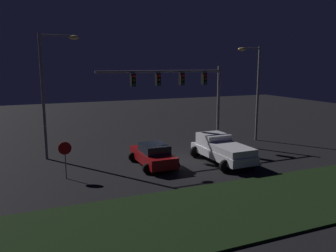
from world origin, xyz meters
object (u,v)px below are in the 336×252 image
at_px(pickup_truck, 221,148).
at_px(car_sedan, 153,155).
at_px(stop_sign, 65,153).
at_px(street_lamp_left, 50,82).
at_px(traffic_signal_gantry, 182,85).
at_px(street_lamp_right, 254,83).

xyz_separation_m(pickup_truck, car_sedan, (-4.62, 0.96, -0.26)).
distance_m(pickup_truck, stop_sign, 10.30).
bearing_deg(stop_sign, car_sedan, 4.84).
distance_m(car_sedan, street_lamp_left, 8.77).
bearing_deg(car_sedan, street_lamp_left, 52.31).
bearing_deg(car_sedan, pickup_truck, -101.91).
bearing_deg(car_sedan, stop_sign, 94.62).
distance_m(pickup_truck, car_sedan, 4.73).
bearing_deg(traffic_signal_gantry, street_lamp_left, 177.10).
bearing_deg(stop_sign, street_lamp_right, 14.78).
bearing_deg(pickup_truck, street_lamp_left, 61.41).
height_order(traffic_signal_gantry, street_lamp_left, street_lamp_left).
relative_size(car_sedan, street_lamp_right, 0.54).
xyz_separation_m(car_sedan, stop_sign, (-5.65, -0.48, 0.82)).
height_order(street_lamp_left, stop_sign, street_lamp_left).
height_order(traffic_signal_gantry, stop_sign, traffic_signal_gantry).
bearing_deg(stop_sign, pickup_truck, -2.66).
xyz_separation_m(street_lamp_right, stop_sign, (-16.40, -4.33, -3.52)).
xyz_separation_m(traffic_signal_gantry, street_lamp_right, (6.77, -0.15, 0.05)).
bearing_deg(traffic_signal_gantry, pickup_truck, -82.58).
height_order(pickup_truck, car_sedan, pickup_truck).
height_order(traffic_signal_gantry, street_lamp_right, street_lamp_right).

